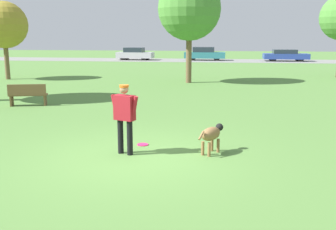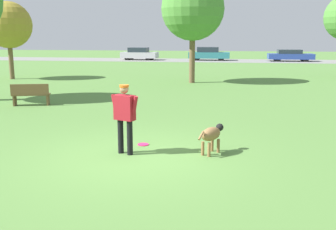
{
  "view_description": "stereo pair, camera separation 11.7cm",
  "coord_description": "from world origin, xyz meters",
  "px_view_note": "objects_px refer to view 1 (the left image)",
  "views": [
    {
      "loc": [
        1.89,
        -8.12,
        2.65
      ],
      "look_at": [
        0.7,
        0.37,
        0.9
      ],
      "focal_mm": 42.0,
      "sensor_mm": 36.0,
      "label": 1
    },
    {
      "loc": [
        2.0,
        -8.11,
        2.65
      ],
      "look_at": [
        0.7,
        0.37,
        0.9
      ],
      "focal_mm": 42.0,
      "sensor_mm": 36.0,
      "label": 2
    }
  ],
  "objects_px": {
    "dog": "(212,134)",
    "park_bench": "(28,94)",
    "person": "(125,113)",
    "tree_mid_center": "(189,9)",
    "tree_far_left": "(4,25)",
    "parked_car_silver": "(135,54)",
    "parked_car_blue": "(286,55)",
    "frisbee": "(143,145)",
    "parked_car_teal": "(205,54)"
  },
  "relations": [
    {
      "from": "dog",
      "to": "park_bench",
      "type": "height_order",
      "value": "park_bench"
    },
    {
      "from": "person",
      "to": "tree_mid_center",
      "type": "height_order",
      "value": "tree_mid_center"
    },
    {
      "from": "tree_far_left",
      "to": "parked_car_silver",
      "type": "xyz_separation_m",
      "value": [
        3.5,
        19.72,
        -2.57
      ]
    },
    {
      "from": "park_bench",
      "to": "dog",
      "type": "bearing_deg",
      "value": 128.66
    },
    {
      "from": "dog",
      "to": "tree_far_left",
      "type": "distance_m",
      "value": 18.98
    },
    {
      "from": "parked_car_blue",
      "to": "frisbee",
      "type": "bearing_deg",
      "value": -105.06
    },
    {
      "from": "person",
      "to": "dog",
      "type": "xyz_separation_m",
      "value": [
        1.93,
        0.32,
        -0.49
      ]
    },
    {
      "from": "parked_car_blue",
      "to": "tree_far_left",
      "type": "bearing_deg",
      "value": -135.38
    },
    {
      "from": "dog",
      "to": "frisbee",
      "type": "distance_m",
      "value": 1.81
    },
    {
      "from": "dog",
      "to": "tree_mid_center",
      "type": "relative_size",
      "value": 0.16
    },
    {
      "from": "tree_mid_center",
      "to": "parked_car_blue",
      "type": "height_order",
      "value": "tree_mid_center"
    },
    {
      "from": "tree_far_left",
      "to": "parked_car_teal",
      "type": "xyz_separation_m",
      "value": [
        11.01,
        20.2,
        -2.54
      ]
    },
    {
      "from": "tree_far_left",
      "to": "person",
      "type": "bearing_deg",
      "value": -52.25
    },
    {
      "from": "tree_mid_center",
      "to": "parked_car_silver",
      "type": "distance_m",
      "value": 21.61
    },
    {
      "from": "frisbee",
      "to": "tree_far_left",
      "type": "relative_size",
      "value": 0.06
    },
    {
      "from": "parked_car_blue",
      "to": "park_bench",
      "type": "relative_size",
      "value": 3.14
    },
    {
      "from": "frisbee",
      "to": "park_bench",
      "type": "relative_size",
      "value": 0.19
    },
    {
      "from": "tree_far_left",
      "to": "frisbee",
      "type": "bearing_deg",
      "value": -50.04
    },
    {
      "from": "person",
      "to": "parked_car_teal",
      "type": "relative_size",
      "value": 0.36
    },
    {
      "from": "person",
      "to": "dog",
      "type": "bearing_deg",
      "value": 31.15
    },
    {
      "from": "frisbee",
      "to": "tree_far_left",
      "type": "distance_m",
      "value": 17.6
    },
    {
      "from": "tree_mid_center",
      "to": "park_bench",
      "type": "distance_m",
      "value": 10.54
    },
    {
      "from": "dog",
      "to": "parked_car_blue",
      "type": "distance_m",
      "value": 34.2
    },
    {
      "from": "person",
      "to": "parked_car_blue",
      "type": "height_order",
      "value": "person"
    },
    {
      "from": "parked_car_silver",
      "to": "parked_car_blue",
      "type": "height_order",
      "value": "parked_car_silver"
    },
    {
      "from": "tree_far_left",
      "to": "park_bench",
      "type": "height_order",
      "value": "tree_far_left"
    },
    {
      "from": "tree_far_left",
      "to": "parked_car_silver",
      "type": "relative_size",
      "value": 1.17
    },
    {
      "from": "tree_mid_center",
      "to": "parked_car_silver",
      "type": "height_order",
      "value": "tree_mid_center"
    },
    {
      "from": "dog",
      "to": "park_bench",
      "type": "bearing_deg",
      "value": 82.89
    },
    {
      "from": "tree_mid_center",
      "to": "parked_car_silver",
      "type": "bearing_deg",
      "value": 110.83
    },
    {
      "from": "person",
      "to": "park_bench",
      "type": "xyz_separation_m",
      "value": [
        -5.17,
        5.52,
        -0.49
      ]
    },
    {
      "from": "dog",
      "to": "tree_far_left",
      "type": "bearing_deg",
      "value": 72.09
    },
    {
      "from": "parked_car_silver",
      "to": "parked_car_teal",
      "type": "height_order",
      "value": "parked_car_teal"
    },
    {
      "from": "person",
      "to": "parked_car_teal",
      "type": "height_order",
      "value": "person"
    },
    {
      "from": "person",
      "to": "frisbee",
      "type": "distance_m",
      "value": 1.24
    },
    {
      "from": "dog",
      "to": "park_bench",
      "type": "relative_size",
      "value": 0.62
    },
    {
      "from": "parked_car_silver",
      "to": "parked_car_blue",
      "type": "distance_m",
      "value": 15.87
    },
    {
      "from": "person",
      "to": "frisbee",
      "type": "relative_size",
      "value": 5.72
    },
    {
      "from": "person",
      "to": "frisbee",
      "type": "bearing_deg",
      "value": 94.91
    },
    {
      "from": "person",
      "to": "tree_mid_center",
      "type": "distance_m",
      "value": 14.17
    },
    {
      "from": "dog",
      "to": "parked_car_teal",
      "type": "bearing_deg",
      "value": 32.11
    },
    {
      "from": "person",
      "to": "tree_far_left",
      "type": "bearing_deg",
      "value": 149.53
    },
    {
      "from": "person",
      "to": "dog",
      "type": "relative_size",
      "value": 1.74
    },
    {
      "from": "person",
      "to": "parked_car_teal",
      "type": "xyz_separation_m",
      "value": [
        0.14,
        34.25,
        -0.24
      ]
    },
    {
      "from": "person",
      "to": "frisbee",
      "type": "height_order",
      "value": "person"
    },
    {
      "from": "tree_mid_center",
      "to": "parked_car_silver",
      "type": "xyz_separation_m",
      "value": [
        -7.59,
        19.95,
        -3.39
      ]
    },
    {
      "from": "parked_car_silver",
      "to": "parked_car_teal",
      "type": "xyz_separation_m",
      "value": [
        7.51,
        0.47,
        0.03
      ]
    },
    {
      "from": "parked_car_teal",
      "to": "person",
      "type": "bearing_deg",
      "value": -89.78
    },
    {
      "from": "parked_car_silver",
      "to": "dog",
      "type": "bearing_deg",
      "value": -72.27
    },
    {
      "from": "tree_far_left",
      "to": "tree_mid_center",
      "type": "relative_size",
      "value": 0.8
    }
  ]
}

